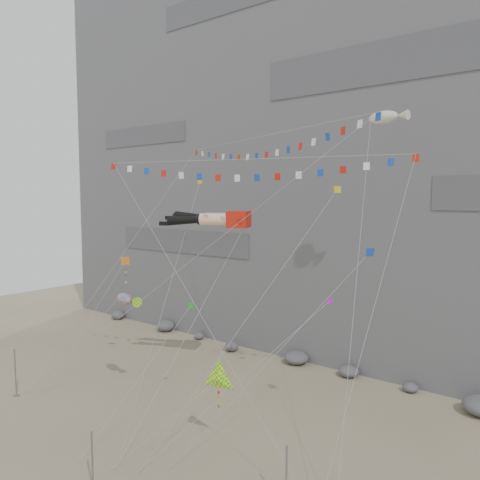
% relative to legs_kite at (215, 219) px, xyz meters
% --- Properties ---
extents(ground, '(120.00, 120.00, 0.00)m').
position_rel_legs_kite_xyz_m(ground, '(2.50, -6.70, -15.68)').
color(ground, gray).
rests_on(ground, ground).
extents(cliff, '(80.00, 28.00, 50.00)m').
position_rel_legs_kite_xyz_m(cliff, '(2.50, 25.30, 9.32)').
color(cliff, slate).
rests_on(cliff, ground).
extents(talus_boulders, '(60.00, 3.00, 1.20)m').
position_rel_legs_kite_xyz_m(talus_boulders, '(2.50, 10.30, -15.08)').
color(talus_boulders, '#5A5A5E').
rests_on(talus_boulders, ground).
extents(anchor_pole_left, '(0.12, 0.12, 4.28)m').
position_rel_legs_kite_xyz_m(anchor_pole_left, '(-13.08, -11.96, -13.54)').
color(anchor_pole_left, gray).
rests_on(anchor_pole_left, ground).
extents(anchor_pole_center, '(0.12, 0.12, 3.71)m').
position_rel_legs_kite_xyz_m(anchor_pole_center, '(3.95, -15.90, -13.82)').
color(anchor_pole_center, gray).
rests_on(anchor_pole_center, ground).
extents(anchor_pole_right, '(0.12, 0.12, 3.65)m').
position_rel_legs_kite_xyz_m(anchor_pole_right, '(13.98, -10.08, -13.85)').
color(anchor_pole_right, gray).
rests_on(anchor_pole_right, ground).
extents(legs_kite, '(8.61, 16.76, 21.87)m').
position_rel_legs_kite_xyz_m(legs_kite, '(0.00, 0.00, 0.00)').
color(legs_kite, red).
rests_on(legs_kite, ground).
extents(flag_banner_upper, '(28.82, 19.20, 31.35)m').
position_rel_legs_kite_xyz_m(flag_banner_upper, '(3.14, 2.73, 7.28)').
color(flag_banner_upper, red).
rests_on(flag_banner_upper, ground).
extents(flag_banner_lower, '(23.77, 11.73, 24.50)m').
position_rel_legs_kite_xyz_m(flag_banner_lower, '(5.07, -1.92, 4.89)').
color(flag_banner_lower, red).
rests_on(flag_banner_lower, ground).
extents(harlequin_kite, '(3.74, 8.14, 13.73)m').
position_rel_legs_kite_xyz_m(harlequin_kite, '(-9.30, -2.64, -4.30)').
color(harlequin_kite, red).
rests_on(harlequin_kite, ground).
extents(fish_windsock, '(8.46, 5.79, 11.97)m').
position_rel_legs_kite_xyz_m(fish_windsock, '(-4.78, -6.38, -6.80)').
color(fish_windsock, '#FE630D').
rests_on(fish_windsock, ground).
extents(delta_kite, '(5.56, 6.49, 9.00)m').
position_rel_legs_kite_xyz_m(delta_kite, '(7.37, -8.26, -10.33)').
color(delta_kite, '#FFED0D').
rests_on(delta_kite, ground).
extents(blimp_windsock, '(5.58, 15.84, 28.38)m').
position_rel_legs_kite_xyz_m(blimp_windsock, '(13.08, 5.53, 8.23)').
color(blimp_windsock, beige).
rests_on(blimp_windsock, ground).
extents(small_kite_a, '(6.83, 15.59, 25.11)m').
position_rel_legs_kite_xyz_m(small_kite_a, '(-3.58, 1.73, 2.81)').
color(small_kite_a, orange).
rests_on(small_kite_a, ground).
extents(small_kite_b, '(7.66, 13.19, 17.56)m').
position_rel_legs_kite_xyz_m(small_kite_b, '(11.62, -1.13, -5.97)').
color(small_kite_b, purple).
rests_on(small_kite_b, ground).
extents(small_kite_c, '(1.76, 10.28, 13.27)m').
position_rel_legs_kite_xyz_m(small_kite_c, '(1.87, -5.33, -6.83)').
color(small_kite_c, '#17961C').
rests_on(small_kite_c, ground).
extents(small_kite_d, '(7.57, 13.97, 23.58)m').
position_rel_legs_kite_xyz_m(small_kite_d, '(11.71, -0.30, 2.06)').
color(small_kite_d, yellow).
rests_on(small_kite_d, ground).
extents(small_kite_e, '(10.27, 9.50, 19.13)m').
position_rel_legs_kite_xyz_m(small_kite_e, '(15.52, -3.04, -1.83)').
color(small_kite_e, '#123AA3').
rests_on(small_kite_e, ground).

